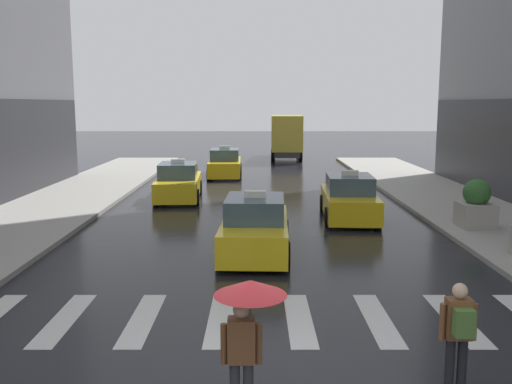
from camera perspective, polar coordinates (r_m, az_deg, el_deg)
crosswalk_markings at (r=11.34m, az=0.25°, el=-12.74°), size 11.30×2.80×0.01m
taxi_lead at (r=15.88m, az=-0.28°, el=-3.68°), size 2.06×4.60×1.80m
taxi_second at (r=20.93m, az=9.23°, el=-0.72°), size 2.10×4.62×1.80m
taxi_third at (r=25.08m, az=-8.05°, el=0.90°), size 2.11×4.62×1.80m
taxi_fourth at (r=32.64m, az=-3.37°, el=2.82°), size 2.00×4.57×1.80m
box_truck at (r=42.49m, az=2.91°, el=5.76°), size 2.47×7.61×3.35m
pedestrian_with_umbrella at (r=7.48m, az=-1.09°, el=-12.02°), size 0.96×0.96×1.94m
pedestrian_with_backpack at (r=8.85m, az=19.69°, el=-12.95°), size 0.55×0.43×1.65m
planter_mid_block at (r=19.94m, az=21.24°, el=-1.26°), size 1.10×1.10×1.60m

